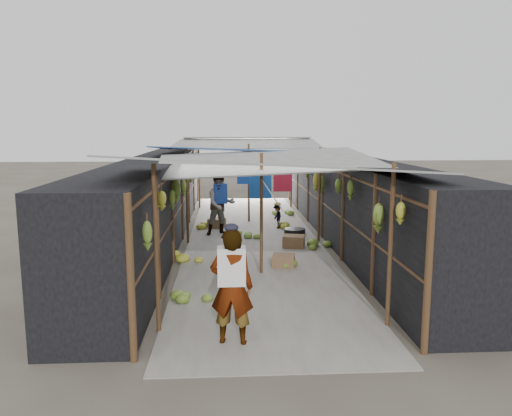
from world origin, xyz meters
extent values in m
plane|color=#6B6356|center=(0.00, 0.00, 0.00)|extent=(80.00, 80.00, 0.00)
cube|color=#9E998E|center=(0.00, 6.50, 0.01)|extent=(3.60, 16.00, 0.02)
cube|color=black|center=(-2.70, 6.50, 1.15)|extent=(1.40, 15.00, 2.30)
cube|color=black|center=(2.70, 6.50, 1.15)|extent=(1.40, 15.00, 2.30)
cube|color=#8A6646|center=(0.54, 3.48, 0.15)|extent=(0.56, 0.48, 0.29)
cube|color=#8A6646|center=(1.01, 5.28, 0.17)|extent=(0.64, 0.55, 0.33)
cube|color=#8A6646|center=(-1.05, 7.99, 0.16)|extent=(0.59, 0.53, 0.31)
cylinder|color=black|center=(1.26, 6.88, 0.09)|extent=(0.62, 0.62, 0.19)
imported|color=silver|center=(-0.67, -0.50, 0.86)|extent=(0.68, 0.50, 1.72)
imported|color=#1F4B9C|center=(-0.92, 7.02, 0.91)|extent=(1.05, 0.93, 1.81)
imported|color=#544E48|center=(0.83, 7.78, 0.39)|extent=(0.37, 0.55, 0.78)
cylinder|color=brown|center=(-1.80, 0.00, 1.30)|extent=(0.07, 0.07, 2.60)
cylinder|color=brown|center=(1.80, 0.00, 1.30)|extent=(0.07, 0.07, 2.60)
cylinder|color=brown|center=(0.00, 3.00, 1.30)|extent=(0.07, 0.07, 2.60)
cylinder|color=brown|center=(-1.80, 6.00, 1.30)|extent=(0.07, 0.07, 2.60)
cylinder|color=brown|center=(1.80, 6.00, 1.30)|extent=(0.07, 0.07, 2.60)
cylinder|color=brown|center=(0.00, 9.00, 1.30)|extent=(0.07, 0.07, 2.60)
cylinder|color=brown|center=(-1.80, 12.00, 1.30)|extent=(0.07, 0.07, 2.60)
cylinder|color=brown|center=(1.80, 12.00, 1.30)|extent=(0.07, 0.07, 2.60)
cube|color=#9B9C96|center=(0.00, 1.00, 2.50)|extent=(5.21, 3.19, 0.52)
cube|color=#9B9C96|center=(0.20, 4.20, 2.35)|extent=(5.23, 3.73, 0.50)
cube|color=#204994|center=(-0.10, 7.50, 2.45)|extent=(5.40, 3.60, 0.41)
cube|color=#9B9C96|center=(0.00, 10.80, 2.55)|extent=(5.37, 3.66, 0.27)
cube|color=#9B9C96|center=(0.10, 13.20, 2.65)|extent=(5.00, 1.99, 0.24)
cylinder|color=brown|center=(-2.00, 6.50, 2.05)|extent=(0.06, 15.00, 0.06)
cylinder|color=brown|center=(2.00, 6.50, 2.05)|extent=(0.06, 15.00, 0.06)
cylinder|color=gray|center=(0.00, 6.50, 2.05)|extent=(0.02, 15.00, 0.02)
cube|color=#AE1A31|center=(0.75, 5.65, 1.75)|extent=(0.50, 0.03, 0.60)
cube|color=#1941A3|center=(-0.07, 7.50, 1.75)|extent=(0.70, 0.03, 0.60)
cube|color=silver|center=(0.79, 9.05, 1.77)|extent=(0.60, 0.03, 0.55)
cube|color=#1B54B3|center=(0.09, 4.74, 1.72)|extent=(0.55, 0.03, 0.65)
cube|color=#1C4E84|center=(-0.23, 10.19, 1.75)|extent=(0.65, 0.03, 0.60)
ellipsoid|color=olive|center=(-1.88, -0.28, 1.58)|extent=(0.14, 0.12, 0.45)
ellipsoid|color=#A5A52A|center=(-1.88, 1.37, 1.85)|extent=(0.17, 0.15, 0.37)
ellipsoid|color=olive|center=(-1.88, 3.05, 1.62)|extent=(0.14, 0.12, 0.45)
ellipsoid|color=olive|center=(-1.88, 3.94, 1.70)|extent=(0.19, 0.17, 0.58)
ellipsoid|color=olive|center=(-1.88, 5.84, 1.53)|extent=(0.16, 0.13, 0.46)
ellipsoid|color=#A5A52A|center=(-1.88, 7.09, 1.72)|extent=(0.14, 0.12, 0.40)
ellipsoid|color=olive|center=(-1.88, 8.66, 1.59)|extent=(0.18, 0.15, 0.49)
ellipsoid|color=olive|center=(-1.88, 10.24, 1.66)|extent=(0.19, 0.16, 0.51)
ellipsoid|color=olive|center=(-1.88, 11.40, 1.62)|extent=(0.18, 0.16, 0.52)
ellipsoid|color=olive|center=(-1.88, 13.30, 1.71)|extent=(0.18, 0.16, 0.39)
ellipsoid|color=#A5A52A|center=(1.88, -0.15, 1.85)|extent=(0.15, 0.13, 0.36)
ellipsoid|color=olive|center=(1.88, 0.91, 1.58)|extent=(0.19, 0.17, 0.55)
ellipsoid|color=olive|center=(1.88, 2.90, 1.82)|extent=(0.15, 0.12, 0.45)
ellipsoid|color=olive|center=(1.88, 4.07, 1.77)|extent=(0.16, 0.13, 0.37)
ellipsoid|color=olive|center=(1.88, 6.11, 1.56)|extent=(0.18, 0.15, 0.53)
ellipsoid|color=#A5A52A|center=(1.88, 6.96, 1.54)|extent=(0.19, 0.16, 0.58)
ellipsoid|color=olive|center=(1.88, 8.61, 1.68)|extent=(0.16, 0.13, 0.37)
ellipsoid|color=olive|center=(1.88, 10.61, 1.65)|extent=(0.16, 0.13, 0.48)
ellipsoid|color=olive|center=(1.88, 12.08, 1.69)|extent=(0.18, 0.15, 0.55)
ellipsoid|color=olive|center=(1.88, 13.31, 1.63)|extent=(0.17, 0.14, 0.39)
ellipsoid|color=#A5A52A|center=(-1.70, 4.24, 0.16)|extent=(0.65, 0.55, 0.32)
ellipsoid|color=olive|center=(-0.17, 6.55, 0.16)|extent=(0.64, 0.54, 0.32)
ellipsoid|color=#A5A52A|center=(1.23, 7.82, 0.13)|extent=(0.52, 0.44, 0.26)
ellipsoid|color=#A5A52A|center=(-1.56, 8.04, 0.14)|extent=(0.57, 0.49, 0.29)
ellipsoid|color=olive|center=(1.29, 10.26, 0.15)|extent=(0.60, 0.51, 0.30)
ellipsoid|color=olive|center=(-1.33, 1.34, 0.18)|extent=(0.70, 0.60, 0.35)
ellipsoid|color=olive|center=(1.70, 5.22, 0.13)|extent=(0.51, 0.43, 0.26)
ellipsoid|color=olive|center=(0.62, 3.44, 0.12)|extent=(0.47, 0.40, 0.23)
camera|label=1|loc=(-0.73, -7.40, 3.12)|focal=35.00mm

